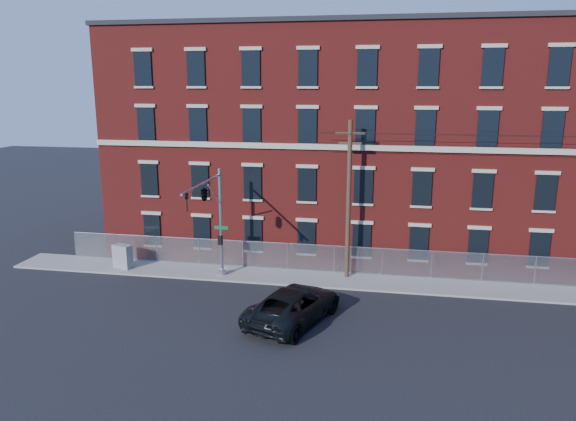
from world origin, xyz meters
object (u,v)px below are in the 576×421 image
(pickup_truck, at_px, (294,305))
(utility_pole_near, at_px, (349,197))
(traffic_signal_mast, at_px, (208,203))
(utility_cabinet, at_px, (123,256))

(pickup_truck, bearing_deg, utility_pole_near, -87.30)
(traffic_signal_mast, height_order, utility_pole_near, utility_pole_near)
(utility_pole_near, height_order, pickup_truck, utility_pole_near)
(utility_pole_near, xyz_separation_m, utility_cabinet, (-15.00, -0.99, -4.42))
(pickup_truck, bearing_deg, traffic_signal_mast, -11.92)
(traffic_signal_mast, distance_m, utility_cabinet, 8.65)
(utility_cabinet, bearing_deg, pickup_truck, -9.67)
(traffic_signal_mast, height_order, utility_cabinet, traffic_signal_mast)
(utility_pole_near, bearing_deg, utility_cabinet, -176.23)
(utility_cabinet, bearing_deg, utility_pole_near, 19.53)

